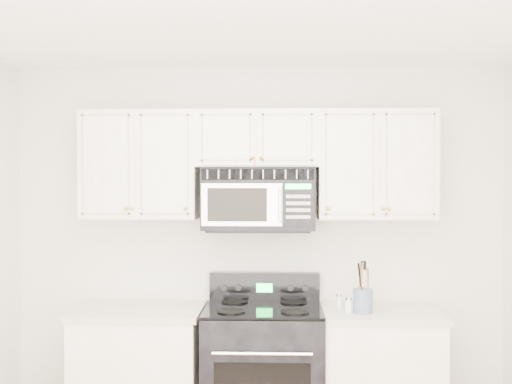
{
  "coord_description": "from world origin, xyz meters",
  "views": [
    {
      "loc": [
        0.15,
        -2.87,
        1.78
      ],
      "look_at": [
        0.0,
        1.3,
        1.71
      ],
      "focal_mm": 45.0,
      "sensor_mm": 36.0,
      "label": 1
    }
  ],
  "objects": [
    {
      "name": "shaker_salt",
      "position": [
        0.56,
        1.47,
        0.97
      ],
      "size": [
        0.04,
        0.04,
        0.1
      ],
      "color": "silver",
      "rests_on": "base_cabinet_right"
    },
    {
      "name": "microwave",
      "position": [
        0.01,
        1.55,
        1.66
      ],
      "size": [
        0.77,
        0.43,
        0.42
      ],
      "color": "black",
      "rests_on": "ground"
    },
    {
      "name": "upper_cabinets",
      "position": [
        -0.0,
        1.58,
        1.93
      ],
      "size": [
        2.44,
        0.37,
        0.75
      ],
      "color": "beige",
      "rests_on": "ground"
    },
    {
      "name": "base_cabinet_right",
      "position": [
        0.8,
        1.44,
        0.43
      ],
      "size": [
        0.86,
        0.65,
        0.92
      ],
      "color": "beige",
      "rests_on": "ground"
    },
    {
      "name": "utensil_crock",
      "position": [
        0.7,
        1.32,
        1.01
      ],
      "size": [
        0.13,
        0.13,
        0.34
      ],
      "color": "slate",
      "rests_on": "base_cabinet_right"
    },
    {
      "name": "room",
      "position": [
        0.0,
        0.0,
        1.3
      ],
      "size": [
        3.51,
        3.51,
        2.61
      ],
      "color": "brown",
      "rests_on": "ground"
    },
    {
      "name": "base_cabinet_left",
      "position": [
        -0.8,
        1.44,
        0.43
      ],
      "size": [
        0.86,
        0.65,
        0.92
      ],
      "color": "beige",
      "rests_on": "ground"
    },
    {
      "name": "shaker_pepper",
      "position": [
        0.6,
        1.31,
        0.97
      ],
      "size": [
        0.04,
        0.04,
        0.1
      ],
      "color": "silver",
      "rests_on": "base_cabinet_right"
    },
    {
      "name": "range",
      "position": [
        0.05,
        1.42,
        0.48
      ],
      "size": [
        0.79,
        0.71,
        1.13
      ],
      "color": "black",
      "rests_on": "ground"
    }
  ]
}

